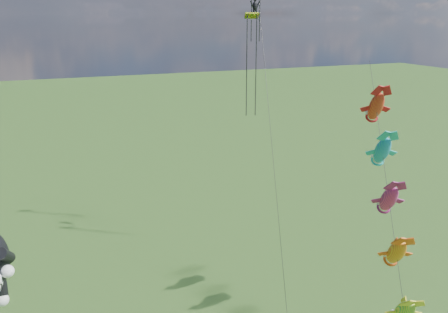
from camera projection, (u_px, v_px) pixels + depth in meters
name	position (u px, v px, depth m)	size (l,w,h in m)	color
fish_windsock_rig	(389.00, 199.00, 29.50)	(6.76, 14.56, 17.04)	brown
parafoil_rig	(256.00, 12.00, 40.36)	(5.91, 16.89, 27.19)	brown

